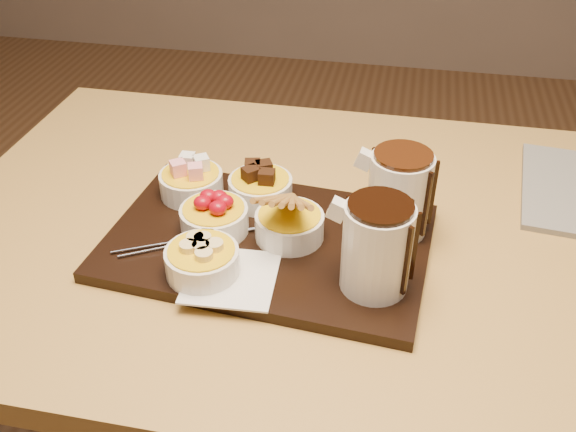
% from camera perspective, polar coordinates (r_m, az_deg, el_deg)
% --- Properties ---
extents(dining_table, '(1.20, 0.80, 0.75)m').
position_cam_1_polar(dining_table, '(1.05, 2.82, -5.25)').
color(dining_table, '#BB9145').
rests_on(dining_table, ground).
extents(serving_board, '(0.48, 0.34, 0.02)m').
position_cam_1_polar(serving_board, '(0.94, -1.80, -2.32)').
color(serving_board, black).
rests_on(serving_board, dining_table).
extents(napkin, '(0.13, 0.13, 0.00)m').
position_cam_1_polar(napkin, '(0.87, -5.07, -5.45)').
color(napkin, white).
rests_on(napkin, serving_board).
extents(bowl_marshmallows, '(0.10, 0.10, 0.04)m').
position_cam_1_polar(bowl_marshmallows, '(1.03, -8.57, 2.83)').
color(bowl_marshmallows, white).
rests_on(bowl_marshmallows, serving_board).
extents(bowl_cake, '(0.10, 0.10, 0.04)m').
position_cam_1_polar(bowl_cake, '(1.00, -2.46, 2.37)').
color(bowl_cake, white).
rests_on(bowl_cake, serving_board).
extents(bowl_strawberries, '(0.10, 0.10, 0.04)m').
position_cam_1_polar(bowl_strawberries, '(0.94, -6.56, -0.32)').
color(bowl_strawberries, white).
rests_on(bowl_strawberries, serving_board).
extents(bowl_biscotti, '(0.10, 0.10, 0.04)m').
position_cam_1_polar(bowl_biscotti, '(0.92, 0.14, -0.90)').
color(bowl_biscotti, white).
rests_on(bowl_biscotti, serving_board).
extents(bowl_bananas, '(0.10, 0.10, 0.04)m').
position_cam_1_polar(bowl_bananas, '(0.87, -7.62, -4.07)').
color(bowl_bananas, white).
rests_on(bowl_bananas, serving_board).
extents(pitcher_dark_chocolate, '(0.10, 0.10, 0.12)m').
position_cam_1_polar(pitcher_dark_chocolate, '(0.82, 7.89, -2.84)').
color(pitcher_dark_chocolate, silver).
rests_on(pitcher_dark_chocolate, serving_board).
extents(pitcher_milk_chocolate, '(0.10, 0.10, 0.12)m').
position_cam_1_polar(pitcher_milk_chocolate, '(0.93, 9.83, 1.88)').
color(pitcher_milk_chocolate, silver).
rests_on(pitcher_milk_chocolate, serving_board).
extents(fondue_skewers, '(0.15, 0.24, 0.01)m').
position_cam_1_polar(fondue_skewers, '(0.94, -7.62, -1.84)').
color(fondue_skewers, silver).
rests_on(fondue_skewers, serving_board).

